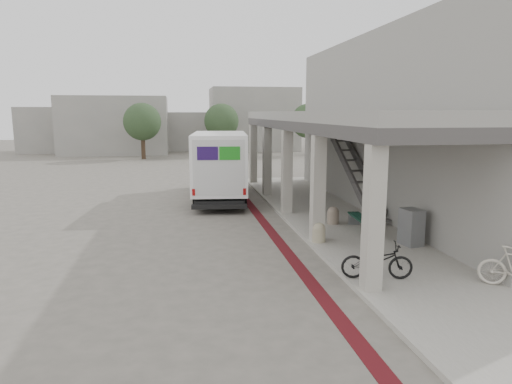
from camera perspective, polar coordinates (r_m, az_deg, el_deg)
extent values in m
plane|color=#605B52|center=(13.30, -0.52, -7.50)|extent=(120.00, 120.00, 0.00)
cube|color=#4F0F15|center=(15.37, 1.98, -5.09)|extent=(0.35, 40.00, 0.01)
cube|color=gray|center=(14.44, 15.44, -6.21)|extent=(4.40, 28.00, 0.12)
cube|color=gray|center=(19.44, 19.31, 7.95)|extent=(4.30, 17.00, 7.00)
cube|color=#474543|center=(17.94, 8.66, 8.27)|extent=(3.40, 16.90, 0.35)
cube|color=gray|center=(17.94, 8.69, 9.38)|extent=(3.40, 16.90, 0.35)
cube|color=gray|center=(46.93, -17.17, 7.98)|extent=(10.00, 6.00, 5.50)
cube|color=gray|center=(50.58, -8.59, 7.56)|extent=(8.00, 6.00, 4.00)
cube|color=gray|center=(49.20, -0.30, 9.07)|extent=(9.00, 6.00, 6.50)
cube|color=gray|center=(50.99, -23.45, 7.16)|extent=(7.00, 5.00, 4.50)
cylinder|color=#38281C|center=(40.74, -13.92, 5.71)|extent=(0.36, 0.36, 2.40)
sphere|color=#253B22|center=(40.65, -14.04, 8.53)|extent=(3.20, 3.20, 3.20)
cylinder|color=#38281C|center=(42.81, -4.30, 6.17)|extent=(0.36, 0.36, 2.40)
sphere|color=#253B22|center=(42.73, -4.33, 8.84)|extent=(3.20, 3.20, 3.20)
cylinder|color=#38281C|center=(43.33, 6.49, 6.18)|extent=(0.36, 0.36, 2.40)
sphere|color=#253B22|center=(43.24, 6.54, 8.82)|extent=(3.20, 3.20, 3.20)
cube|color=black|center=(21.33, -4.47, 0.17)|extent=(2.68, 6.82, 0.29)
cube|color=white|center=(20.29, -4.55, 3.86)|extent=(2.78, 5.15, 2.47)
cube|color=white|center=(23.56, -4.43, 4.36)|extent=(2.46, 2.03, 2.19)
cube|color=white|center=(24.64, -4.38, 2.71)|extent=(2.14, 0.79, 0.76)
cube|color=black|center=(24.27, -4.43, 5.76)|extent=(2.13, 0.68, 1.00)
cube|color=black|center=(17.98, -4.60, -1.82)|extent=(2.20, 0.46, 0.17)
cube|color=#291254|center=(20.96, -7.69, 5.17)|extent=(0.16, 1.32, 0.71)
cube|color=#1F8C1E|center=(19.54, -7.97, 4.83)|extent=(0.16, 1.32, 0.71)
cube|color=#291254|center=(17.76, -6.08, 4.82)|extent=(0.81, 0.11, 0.52)
cube|color=#1F8C1E|center=(17.74, -3.31, 4.86)|extent=(0.81, 0.11, 0.52)
cylinder|color=black|center=(23.80, -6.79, 1.26)|extent=(0.35, 0.88, 0.86)
cylinder|color=black|center=(23.77, -1.99, 1.31)|extent=(0.35, 0.88, 0.86)
cylinder|color=black|center=(19.50, -7.47, -0.67)|extent=(0.35, 0.88, 0.86)
cylinder|color=black|center=(19.47, -1.60, -0.61)|extent=(0.35, 0.88, 0.86)
cube|color=gray|center=(14.88, 13.88, -4.65)|extent=(0.39, 0.11, 0.39)
cube|color=gray|center=(16.29, 12.16, -3.33)|extent=(0.39, 0.11, 0.39)
cube|color=#113527|center=(15.49, 12.51, -3.21)|extent=(0.26, 1.83, 0.05)
cube|color=#113527|center=(15.53, 13.01, -3.20)|extent=(0.26, 1.83, 0.05)
cube|color=#113527|center=(15.58, 13.51, -3.18)|extent=(0.26, 1.83, 0.05)
cylinder|color=tan|center=(13.96, 7.86, -5.40)|extent=(0.39, 0.39, 0.39)
sphere|color=tan|center=(13.91, 7.88, -4.61)|extent=(0.39, 0.39, 0.39)
cylinder|color=gray|center=(16.28, 9.60, -3.21)|extent=(0.41, 0.41, 0.41)
sphere|color=gray|center=(16.23, 9.63, -2.52)|extent=(0.41, 0.41, 0.41)
cube|color=gray|center=(14.19, 18.83, -4.16)|extent=(0.58, 0.72, 1.08)
imported|color=black|center=(11.16, 14.88, -8.31)|extent=(1.75, 0.93, 0.87)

